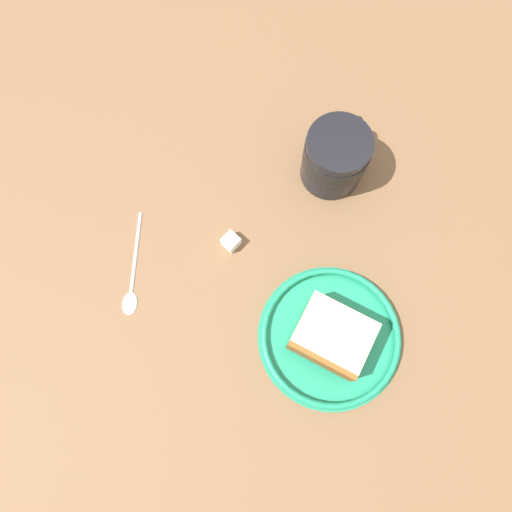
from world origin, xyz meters
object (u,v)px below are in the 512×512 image
sugar_cube (231,242)px  teaspoon (132,284)px  cake_slice (332,336)px  tea_mug (336,156)px  small_plate (330,336)px

sugar_cube → teaspoon: bearing=108.5°
cake_slice → sugar_cube: cake_slice is taller
teaspoon → tea_mug: bearing=-63.7°
small_plate → sugar_cube: 17.56cm
small_plate → teaspoon: 26.22cm
tea_mug → sugar_cube: bearing=122.6°
small_plate → cake_slice: (-0.22, 0.14, 2.41)cm
tea_mug → small_plate: bearing=172.5°
small_plate → sugar_cube: bearing=40.7°
cake_slice → tea_mug: bearing=-7.8°
tea_mug → cake_slice: bearing=172.2°
sugar_cube → small_plate: bearing=-139.3°
small_plate → sugar_cube: (13.31, 11.46, 0.25)cm
small_plate → cake_slice: cake_slice is taller
sugar_cube → cake_slice: bearing=-140.1°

